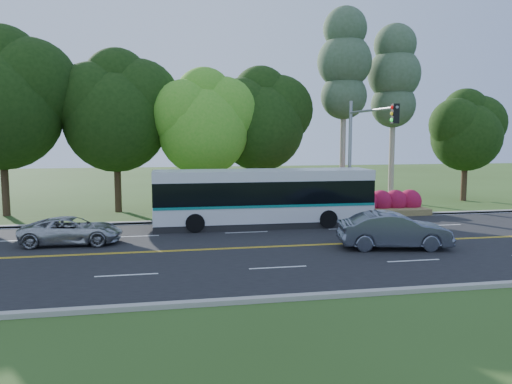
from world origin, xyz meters
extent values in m
plane|color=#314C19|center=(0.00, 0.00, 0.00)|extent=(120.00, 120.00, 0.00)
cube|color=black|center=(0.00, 0.00, 0.01)|extent=(60.00, 14.00, 0.02)
cube|color=#A19C92|center=(0.00, 7.15, 0.07)|extent=(60.00, 0.30, 0.15)
cube|color=#A19C92|center=(0.00, -7.15, 0.07)|extent=(60.00, 0.30, 0.15)
cube|color=#314C19|center=(0.00, 9.00, 0.05)|extent=(60.00, 4.00, 0.10)
cube|color=gold|center=(0.00, -0.08, 0.02)|extent=(57.00, 0.10, 0.00)
cube|color=gold|center=(0.00, 0.08, 0.02)|extent=(57.00, 0.10, 0.00)
cube|color=silver|center=(-6.00, -3.50, 0.02)|extent=(2.20, 0.12, 0.00)
cube|color=silver|center=(-0.50, -3.50, 0.02)|extent=(2.20, 0.12, 0.00)
cube|color=silver|center=(5.00, -3.50, 0.02)|extent=(2.20, 0.12, 0.00)
cube|color=silver|center=(-11.50, 3.50, 0.02)|extent=(2.20, 0.12, 0.00)
cube|color=silver|center=(-6.00, 3.50, 0.02)|extent=(2.20, 0.12, 0.00)
cube|color=silver|center=(-0.50, 3.50, 0.02)|extent=(2.20, 0.12, 0.00)
cube|color=silver|center=(5.00, 3.50, 0.02)|extent=(2.20, 0.12, 0.00)
cube|color=silver|center=(10.50, 3.50, 0.02)|extent=(2.20, 0.12, 0.00)
cube|color=silver|center=(0.00, 6.85, 0.02)|extent=(57.00, 0.12, 0.00)
cube|color=silver|center=(0.00, -6.85, 0.02)|extent=(57.00, 0.12, 0.00)
cylinder|color=#2E2114|center=(-14.00, 11.00, 1.98)|extent=(0.44, 0.44, 3.96)
sphere|color=black|center=(-14.00, 11.00, 6.48)|extent=(7.20, 7.20, 7.20)
sphere|color=black|center=(-12.38, 11.30, 7.92)|extent=(5.76, 5.76, 5.76)
sphere|color=black|center=(-13.90, 11.40, 9.18)|extent=(4.68, 4.68, 4.68)
cylinder|color=#2E2114|center=(-7.50, 12.00, 1.80)|extent=(0.44, 0.44, 3.60)
sphere|color=black|center=(-7.50, 12.00, 5.91)|extent=(6.60, 6.60, 6.60)
sphere|color=black|center=(-6.02, 12.30, 7.23)|extent=(5.28, 5.28, 5.28)
sphere|color=black|center=(-8.82, 11.80, 7.06)|extent=(4.95, 4.95, 4.95)
sphere|color=black|center=(-7.40, 12.40, 8.38)|extent=(4.29, 4.29, 4.29)
cylinder|color=#2E2114|center=(-2.00, 11.00, 1.62)|extent=(0.44, 0.44, 3.24)
sphere|color=#419B20|center=(-2.00, 11.00, 5.27)|extent=(5.80, 5.80, 5.80)
sphere|color=#419B20|center=(-0.69, 11.30, 6.43)|extent=(4.64, 4.64, 4.64)
sphere|color=#419B20|center=(-3.16, 10.80, 6.29)|extent=(4.35, 4.35, 4.35)
sphere|color=#419B20|center=(-1.90, 11.40, 7.45)|extent=(3.77, 3.77, 3.77)
cylinder|color=#2E2114|center=(2.00, 12.50, 1.71)|extent=(0.44, 0.44, 3.42)
sphere|color=black|center=(2.00, 12.50, 5.52)|extent=(6.00, 6.00, 6.00)
sphere|color=black|center=(3.35, 12.80, 6.72)|extent=(4.80, 4.80, 4.80)
sphere|color=black|center=(0.80, 12.30, 6.57)|extent=(4.50, 4.50, 4.50)
sphere|color=black|center=(2.10, 12.90, 7.77)|extent=(3.90, 3.90, 3.90)
cylinder|color=#A89C87|center=(8.00, 12.50, 4.90)|extent=(0.40, 0.40, 9.80)
sphere|color=#3D5434|center=(8.00, 12.50, 7.70)|extent=(3.23, 3.23, 3.23)
sphere|color=#3D5434|center=(8.00, 12.50, 10.08)|extent=(3.80, 3.80, 3.80)
sphere|color=#3D5434|center=(8.00, 12.50, 12.32)|extent=(3.04, 3.04, 3.04)
cylinder|color=#A89C87|center=(12.00, 13.00, 4.55)|extent=(0.40, 0.40, 9.10)
sphere|color=#3D5434|center=(12.00, 13.00, 7.15)|extent=(3.23, 3.23, 3.23)
sphere|color=#3D5434|center=(12.00, 13.00, 9.36)|extent=(3.80, 3.80, 3.80)
sphere|color=#3D5434|center=(12.00, 13.00, 11.44)|extent=(3.04, 3.04, 3.04)
cylinder|color=#2E2114|center=(18.00, 13.00, 1.53)|extent=(0.44, 0.44, 3.06)
sphere|color=black|center=(18.00, 13.00, 4.88)|extent=(5.20, 5.20, 5.20)
sphere|color=black|center=(19.17, 13.30, 5.92)|extent=(4.16, 4.16, 4.16)
sphere|color=black|center=(16.96, 12.80, 5.79)|extent=(3.90, 3.90, 3.90)
sphere|color=black|center=(18.10, 13.40, 6.83)|extent=(3.38, 3.38, 3.38)
sphere|color=maroon|center=(3.00, 8.20, 0.75)|extent=(1.50, 1.50, 1.50)
sphere|color=maroon|center=(4.00, 8.20, 0.75)|extent=(1.50, 1.50, 1.50)
sphere|color=maroon|center=(5.00, 8.20, 0.75)|extent=(1.50, 1.50, 1.50)
sphere|color=maroon|center=(6.00, 8.20, 0.75)|extent=(1.50, 1.50, 1.50)
sphere|color=maroon|center=(7.00, 8.20, 0.75)|extent=(1.50, 1.50, 1.50)
sphere|color=maroon|center=(8.00, 8.20, 0.75)|extent=(1.50, 1.50, 1.50)
sphere|color=maroon|center=(9.00, 8.20, 0.75)|extent=(1.50, 1.50, 1.50)
sphere|color=maroon|center=(10.00, 8.20, 0.75)|extent=(1.50, 1.50, 1.50)
sphere|color=maroon|center=(11.00, 8.20, 0.75)|extent=(1.50, 1.50, 1.50)
cube|color=brown|center=(10.00, 7.40, 0.20)|extent=(3.50, 1.40, 0.40)
cylinder|color=gray|center=(6.50, 7.30, 3.50)|extent=(0.20, 0.20, 7.00)
cylinder|color=gray|center=(6.50, 4.30, 6.30)|extent=(0.14, 6.00, 0.14)
cube|color=black|center=(6.50, 1.50, 6.00)|extent=(0.32, 0.28, 0.95)
sphere|color=red|center=(6.33, 1.50, 6.30)|extent=(0.18, 0.18, 0.18)
sphere|color=yellow|center=(6.33, 1.50, 6.00)|extent=(0.18, 0.18, 0.18)
sphere|color=#19D833|center=(6.33, 1.50, 5.70)|extent=(0.18, 0.18, 0.18)
cube|color=silver|center=(0.70, 5.04, 0.85)|extent=(11.80, 2.66, 0.97)
cube|color=black|center=(0.70, 5.04, 1.94)|extent=(11.75, 2.70, 1.22)
cube|color=silver|center=(0.70, 5.04, 2.83)|extent=(11.80, 2.66, 0.55)
cube|color=#0D7870|center=(0.70, 5.04, 1.28)|extent=(11.75, 2.71, 0.14)
cube|color=black|center=(-5.15, 5.12, 2.04)|extent=(0.09, 2.30, 1.67)
cube|color=#19E54C|center=(-5.14, 5.12, 2.98)|extent=(0.07, 1.50, 0.22)
cube|color=black|center=(0.70, 5.04, 0.19)|extent=(11.80, 2.56, 0.34)
cylinder|color=black|center=(-3.08, 3.92, 0.51)|extent=(0.98, 0.29, 0.98)
cylinder|color=black|center=(-3.05, 6.27, 0.51)|extent=(0.98, 0.29, 0.98)
cylinder|color=black|center=(3.98, 3.83, 0.51)|extent=(0.98, 0.29, 0.98)
cylinder|color=black|center=(4.01, 6.17, 0.51)|extent=(0.98, 0.29, 0.98)
imported|color=#565A68|center=(5.23, -1.30, 0.81)|extent=(5.02, 2.51, 1.58)
imported|color=#ADAFB1|center=(-8.77, 2.27, 0.64)|extent=(4.54, 2.25, 1.24)
camera|label=1|loc=(-4.73, -21.25, 4.91)|focal=35.00mm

